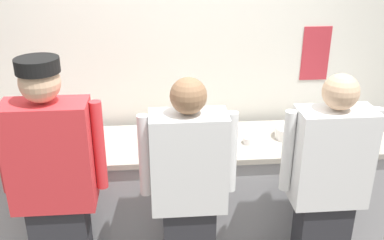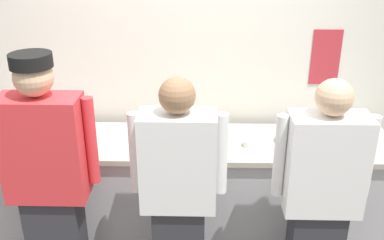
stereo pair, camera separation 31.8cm
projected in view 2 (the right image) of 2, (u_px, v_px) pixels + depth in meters
wall_back at (183, 74)px, 3.54m from camera, size 4.95×0.11×2.61m
prep_counter at (181, 194)px, 3.46m from camera, size 3.15×0.65×0.93m
chef_near_left at (49, 181)px, 2.75m from camera, size 0.63×0.24×1.75m
chef_center at (178, 195)px, 2.75m from camera, size 0.60×0.24×1.62m
chef_far_right at (320, 198)px, 2.71m from camera, size 0.60×0.24×1.63m
plate_stack_front at (70, 131)px, 3.34m from camera, size 0.23×0.23×0.07m
plate_stack_rear at (293, 137)px, 3.23m from camera, size 0.22×0.22×0.08m
mixing_bowl_steel at (17, 132)px, 3.26m from camera, size 0.31×0.31×0.13m
sheet_tray at (341, 141)px, 3.24m from camera, size 0.43×0.37×0.02m
squeeze_bottle_primary at (178, 132)px, 3.18m from camera, size 0.05×0.05×0.21m
squeeze_bottle_secondary at (162, 125)px, 3.29m from camera, size 0.05×0.05×0.21m
ramekin_green_sauce at (188, 131)px, 3.38m from camera, size 0.11×0.11×0.04m
ramekin_orange_sauce at (249, 143)px, 3.18m from camera, size 0.09×0.09×0.05m
ramekin_red_sauce at (197, 144)px, 3.18m from camera, size 0.09×0.09×0.04m
ramekin_yellow_sauce at (170, 129)px, 3.42m from camera, size 0.10×0.10×0.04m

